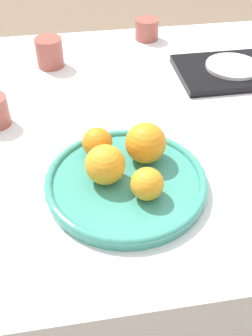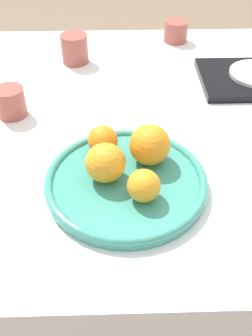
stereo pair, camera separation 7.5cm
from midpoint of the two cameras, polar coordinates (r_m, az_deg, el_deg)
name	(u,v)px [view 2 (the right image)]	position (r m, az deg, el deg)	size (l,w,h in m)	color
ground_plane	(157,274)	(1.51, 5.99, -15.08)	(12.00, 12.00, 0.00)	#7A6651
table	(163,209)	(1.23, 7.13, -6.03)	(1.14, 1.06, 0.70)	white
fruit_platter	(126,182)	(0.78, 2.77, -2.10)	(0.32, 0.32, 0.03)	teal
orange_0	(105,163)	(0.75, -0.14, 0.64)	(0.08, 0.08, 0.08)	orange
orange_1	(103,140)	(0.82, -0.76, 3.92)	(0.06, 0.06, 0.06)	orange
orange_2	(150,145)	(0.80, 6.19, 3.25)	(0.08, 0.08, 0.08)	orange
orange_3	(144,186)	(0.72, 5.60, -2.71)	(0.06, 0.06, 0.06)	orange
cup_1	(176,31)	(1.38, 8.88, 18.99)	(0.08, 0.08, 0.07)	#9E4C42
cup_2	(11,102)	(1.00, -14.33, 9.17)	(0.07, 0.07, 0.07)	#9E4C42
cup_3	(75,49)	(1.22, -5.65, 16.79)	(0.08, 0.08, 0.08)	#9E4C42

